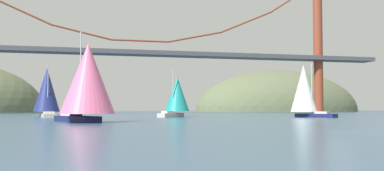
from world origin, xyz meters
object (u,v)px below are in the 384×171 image
object	(u,v)px
sailboat_pink_spinnaker	(87,80)
sailboat_teal_sail	(177,95)
sailboat_white_mainsail	(304,90)
sailboat_navy_sail	(47,91)

from	to	relation	value
sailboat_pink_spinnaker	sailboat_teal_sail	xyz separation A→B (m)	(15.94, 25.20, -0.92)
sailboat_white_mainsail	sailboat_teal_sail	distance (m)	21.85
sailboat_pink_spinnaker	sailboat_white_mainsail	size ratio (longest dim) A/B	1.16
sailboat_white_mainsail	sailboat_teal_sail	world-z (taller)	sailboat_white_mainsail
sailboat_navy_sail	sailboat_white_mainsail	xyz separation A→B (m)	(42.31, -11.73, 0.21)
sailboat_pink_spinnaker	sailboat_teal_sail	bearing A→B (deg)	57.69
sailboat_navy_sail	sailboat_white_mainsail	distance (m)	43.91
sailboat_navy_sail	sailboat_teal_sail	xyz separation A→B (m)	(21.80, -4.25, -0.62)
sailboat_pink_spinnaker	sailboat_white_mainsail	xyz separation A→B (m)	(36.45, 17.72, -0.08)
sailboat_navy_sail	sailboat_teal_sail	world-z (taller)	sailboat_navy_sail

